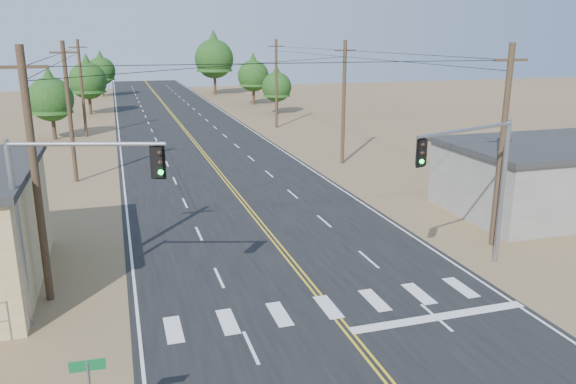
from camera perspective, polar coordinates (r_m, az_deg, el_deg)
name	(u,v)px	position (r m, az deg, el deg)	size (l,w,h in m)	color
road	(223,177)	(42.57, -6.61, 1.48)	(15.00, 200.00, 0.02)	black
building_right	(572,177)	(38.41, 26.91, 1.39)	(15.00, 8.00, 4.00)	gray
utility_pole_left_near	(35,177)	(23.43, -24.28, 1.44)	(1.80, 0.30, 10.00)	#4C3826
utility_pole_left_mid	(69,112)	(43.07, -21.32, 7.61)	(1.80, 0.30, 10.00)	#4C3826
utility_pole_left_far	(82,88)	(62.94, -20.20, 9.90)	(1.80, 0.30, 10.00)	#4C3826
utility_pole_right_near	(502,146)	(29.32, 20.92, 4.39)	(1.80, 0.30, 10.00)	#4C3826
utility_pole_right_mid	(344,102)	(46.54, 5.68, 9.10)	(1.80, 0.30, 10.00)	#4C3826
utility_pole_right_far	(276,83)	(65.36, -1.20, 11.01)	(1.80, 0.30, 10.00)	#4C3826
signal_mast_left	(59,203)	(21.07, -22.22, -1.05)	(5.28, 1.82, 6.94)	gray
signal_mast_right	(481,172)	(25.60, 18.98, 1.91)	(5.83, 2.28, 6.75)	gray
tree_left_near	(50,95)	(62.45, -23.01, 9.10)	(4.50, 4.50, 7.49)	#3F2D1E
tree_left_mid	(88,77)	(81.36, -19.70, 10.94)	(4.91, 4.91, 8.19)	#3F2D1E
tree_left_far	(101,68)	(105.43, -18.48, 11.85)	(4.83, 4.83, 8.05)	#3F2D1E
tree_right_near	(277,84)	(77.23, -1.16, 10.93)	(4.00, 4.00, 6.66)	#3F2D1E
tree_right_mid	(253,73)	(88.45, -3.55, 12.00)	(4.78, 4.78, 7.97)	#3F2D1E
tree_right_far	(214,55)	(104.60, -7.53, 13.65)	(6.93, 6.93, 11.55)	#3F2D1E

